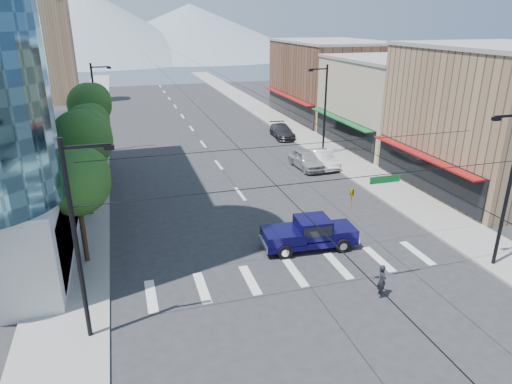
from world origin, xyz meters
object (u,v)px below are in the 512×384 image
(parked_car_near, at_px, (306,159))
(parked_car_far, at_px, (282,131))
(pickup_truck, at_px, (309,233))
(pedestrian, at_px, (382,281))
(parked_car_mid, at_px, (321,159))

(parked_car_near, distance_m, parked_car_far, 11.72)
(pickup_truck, bearing_deg, pedestrian, -71.77)
(pedestrian, height_order, parked_car_near, pedestrian)
(parked_car_far, bearing_deg, parked_car_near, -94.35)
(pickup_truck, bearing_deg, parked_car_far, 77.40)
(pedestrian, xyz_separation_m, parked_car_mid, (5.98, 20.48, -0.10))
(parked_car_near, relative_size, parked_car_far, 0.96)
(parked_car_mid, bearing_deg, parked_car_near, 174.15)
(parked_car_mid, xyz_separation_m, parked_car_far, (0.32, 11.60, -0.03))
(pickup_truck, relative_size, parked_car_far, 1.13)
(pickup_truck, relative_size, parked_car_mid, 1.24)
(pedestrian, height_order, parked_car_mid, pedestrian)
(parked_car_near, bearing_deg, parked_car_far, 78.57)
(parked_car_mid, bearing_deg, pickup_truck, -122.23)
(pickup_truck, distance_m, parked_car_mid, 16.47)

